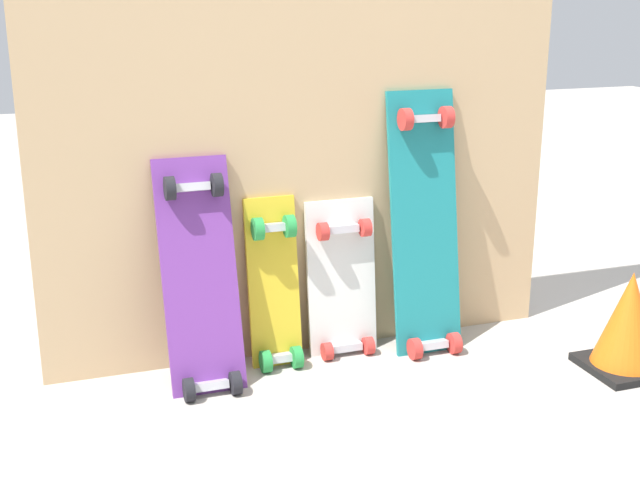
# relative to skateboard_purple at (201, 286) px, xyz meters

# --- Properties ---
(ground_plane) EXTENTS (12.00, 12.00, 0.00)m
(ground_plane) POSITION_rel_skateboard_purple_xyz_m (0.37, 0.07, -0.31)
(ground_plane) COLOR #B2AAA0
(plywood_wall_panel) EXTENTS (1.68, 0.04, 1.73)m
(plywood_wall_panel) POSITION_rel_skateboard_purple_xyz_m (0.37, 0.14, 0.56)
(plywood_wall_panel) COLOR tan
(plywood_wall_panel) RESTS_ON ground
(skateboard_purple) EXTENTS (0.22, 0.27, 0.74)m
(skateboard_purple) POSITION_rel_skateboard_purple_xyz_m (0.00, 0.00, 0.00)
(skateboard_purple) COLOR #6B338C
(skateboard_purple) RESTS_ON ground
(skateboard_yellow) EXTENTS (0.16, 0.16, 0.59)m
(skateboard_yellow) POSITION_rel_skateboard_purple_xyz_m (0.24, 0.06, -0.07)
(skateboard_yellow) COLOR gold
(skateboard_yellow) RESTS_ON ground
(skateboard_white) EXTENTS (0.23, 0.13, 0.57)m
(skateboard_white) POSITION_rel_skateboard_purple_xyz_m (0.47, 0.08, -0.09)
(skateboard_white) COLOR silver
(skateboard_white) RESTS_ON ground
(skateboard_teal) EXTENTS (0.23, 0.22, 0.90)m
(skateboard_teal) POSITION_rel_skateboard_purple_xyz_m (0.74, 0.03, 0.08)
(skateboard_teal) COLOR #197A7F
(skateboard_teal) RESTS_ON ground
(traffic_cone) EXTENTS (0.24, 0.24, 0.32)m
(traffic_cone) POSITION_rel_skateboard_purple_xyz_m (1.26, -0.35, -0.15)
(traffic_cone) COLOR black
(traffic_cone) RESTS_ON ground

